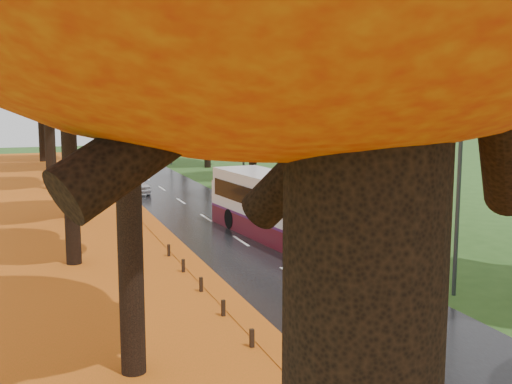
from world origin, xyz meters
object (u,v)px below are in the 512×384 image
car_white (133,184)px  car_dark (114,169)px  streetlamp_far (168,116)px  car_silver (116,171)px  streetlamp_mid (240,126)px  streetlamp_near (454,156)px  bus (282,207)px

car_white → car_dark: size_ratio=0.88×
streetlamp_far → car_silver: streetlamp_far is taller
streetlamp_mid → car_dark: (-6.30, 14.03, -4.04)m
streetlamp_near → car_white: (-6.27, 26.23, -4.02)m
streetlamp_mid → streetlamp_far: size_ratio=1.00×
bus → car_white: bus is taller
car_silver → bus: bearing=-75.5°
streetlamp_near → streetlamp_mid: size_ratio=1.00×
streetlamp_far → bus: streetlamp_far is taller
car_white → car_silver: car_white is taller
streetlamp_near → car_silver: streetlamp_near is taller
streetlamp_mid → car_white: (-6.27, 4.23, -4.02)m
bus → car_silver: 25.32m
car_white → car_dark: (-0.03, 9.80, -0.02)m
streetlamp_far → car_dark: size_ratio=1.82×
streetlamp_near → streetlamp_far: (0.00, 44.00, 0.00)m
streetlamp_far → car_dark: bearing=-128.3°
streetlamp_near → car_dark: 36.80m
bus → streetlamp_near: bearing=-84.1°
streetlamp_near → car_silver: size_ratio=2.10×
streetlamp_mid → car_white: size_ratio=2.07×
car_white → streetlamp_near: bearing=-85.3°
streetlamp_near → streetlamp_mid: 22.00m
streetlamp_mid → car_dark: streetlamp_mid is taller
bus → streetlamp_mid: bearing=74.4°
streetlamp_mid → bus: streetlamp_mid is taller
car_silver → car_dark: bearing=94.8°
car_white → car_silver: bearing=81.5°
streetlamp_near → bus: bearing=102.1°
car_dark → bus: bearing=-78.6°
streetlamp_near → car_white: streetlamp_near is taller
bus → car_silver: bus is taller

